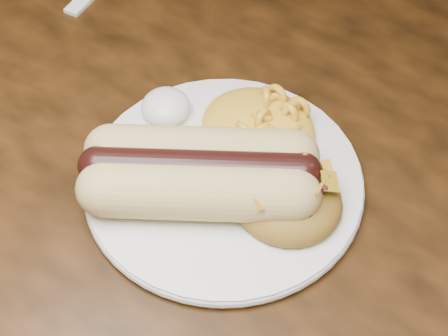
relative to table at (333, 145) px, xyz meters
The scene contains 6 objects.
table is the anchor object (origin of this frame).
plate 0.19m from the table, 93.90° to the right, with size 0.21×0.21×0.01m, color silver.
hotdog 0.22m from the table, 95.36° to the right, with size 0.14×0.14×0.04m.
mac_and_cheese 0.16m from the table, 99.19° to the right, with size 0.09×0.09×0.04m, color yellow.
sour_cream 0.20m from the table, 122.38° to the right, with size 0.04×0.04×0.02m, color silver.
taco_salad 0.20m from the table, 74.76° to the right, with size 0.08×0.08×0.04m.
Camera 1 is at (0.19, -0.41, 1.17)m, focal length 55.00 mm.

